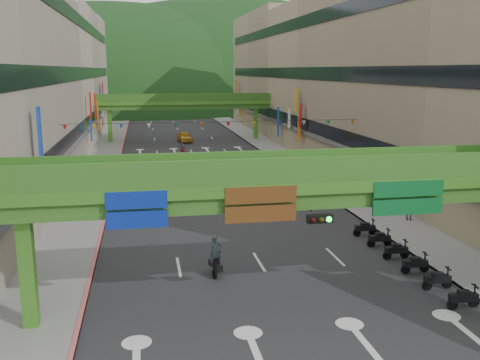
{
  "coord_description": "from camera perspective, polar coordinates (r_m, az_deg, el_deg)",
  "views": [
    {
      "loc": [
        -6.13,
        -15.82,
        10.61
      ],
      "look_at": [
        0.0,
        18.0,
        3.5
      ],
      "focal_mm": 40.0,
      "sensor_mm": 36.0,
      "label": 1
    }
  ],
  "objects": [
    {
      "name": "scooter_rider_mid",
      "position": [
        47.7,
        0.77,
        0.04
      ],
      "size": [
        0.85,
        1.59,
        1.92
      ],
      "color": "black",
      "rests_on": "ground"
    },
    {
      "name": "sidewalk_left",
      "position": [
        66.84,
        -14.33,
        2.25
      ],
      "size": [
        4.0,
        140.0,
        0.15
      ],
      "primitive_type": "cube",
      "color": "gray",
      "rests_on": "ground"
    },
    {
      "name": "overpass_far",
      "position": [
        81.22,
        -5.98,
        7.95
      ],
      "size": [
        28.0,
        2.2,
        7.1
      ],
      "color": "#4C9E2D",
      "rests_on": "ground"
    },
    {
      "name": "pedestrian_dark",
      "position": [
        39.76,
        17.58,
        -3.16
      ],
      "size": [
        1.01,
        0.64,
        1.6
      ],
      "primitive_type": "imported",
      "rotation": [
        0.0,
        0.0,
        -0.28
      ],
      "color": "#242229",
      "rests_on": "ground"
    },
    {
      "name": "building_row_right",
      "position": [
        70.44,
        10.76,
        10.55
      ],
      "size": [
        12.8,
        95.0,
        19.0
      ],
      "color": "gray",
      "rests_on": "ground"
    },
    {
      "name": "hill_left",
      "position": [
        176.37,
        -13.26,
        7.93
      ],
      "size": [
        168.0,
        140.0,
        112.0
      ],
      "primitive_type": "ellipsoid",
      "color": "#1C4419",
      "rests_on": "ground"
    },
    {
      "name": "scooter_rider_left",
      "position": [
        47.52,
        -4.96,
        0.11
      ],
      "size": [
        1.14,
        1.59,
        2.19
      ],
      "color": "gray",
      "rests_on": "ground"
    },
    {
      "name": "scooter_rider_far",
      "position": [
        67.11,
        -6.16,
        3.36
      ],
      "size": [
        0.85,
        1.59,
        1.94
      ],
      "color": "maroon",
      "rests_on": "ground"
    },
    {
      "name": "sidewalk_right",
      "position": [
        68.83,
        4.27,
        2.85
      ],
      "size": [
        4.0,
        140.0,
        0.15
      ],
      "primitive_type": "cube",
      "color": "gray",
      "rests_on": "ground"
    },
    {
      "name": "overpass_near",
      "position": [
        22.99,
        7.92,
        -2.02
      ],
      "size": [
        28.0,
        12.27,
        7.1
      ],
      "color": "#4C9E2D",
      "rests_on": "ground"
    },
    {
      "name": "pedestrian_blue",
      "position": [
        59.27,
        6.87,
        2.06
      ],
      "size": [
        0.84,
        0.67,
        1.58
      ],
      "primitive_type": "imported",
      "rotation": [
        0.0,
        0.0,
        2.84
      ],
      "color": "#3A515F",
      "rests_on": "ground"
    },
    {
      "name": "curb_left",
      "position": [
        66.73,
        -12.7,
        2.33
      ],
      "size": [
        0.2,
        140.0,
        0.18
      ],
      "primitive_type": "cube",
      "color": "#CC5959",
      "rests_on": "ground"
    },
    {
      "name": "pedestrian_red",
      "position": [
        46.39,
        11.72,
        -0.77
      ],
      "size": [
        0.86,
        0.72,
        1.6
      ],
      "primitive_type": "imported",
      "rotation": [
        0.0,
        0.0,
        -0.16
      ],
      "color": "red",
      "rests_on": "ground"
    },
    {
      "name": "car_yellow",
      "position": [
        80.41,
        -5.94,
        4.59
      ],
      "size": [
        2.36,
        4.69,
        1.53
      ],
      "primitive_type": "imported",
      "rotation": [
        0.0,
        0.0,
        0.12
      ],
      "color": "gold",
      "rests_on": "ground"
    },
    {
      "name": "curb_right",
      "position": [
        68.38,
        2.73,
        2.82
      ],
      "size": [
        0.2,
        140.0,
        0.18
      ],
      "primitive_type": "cube",
      "color": "gray",
      "rests_on": "ground"
    },
    {
      "name": "parked_scooter_row",
      "position": [
        31.03,
        17.23,
        -7.83
      ],
      "size": [
        1.6,
        11.55,
        1.08
      ],
      "color": "black",
      "rests_on": "ground"
    },
    {
      "name": "scooter_rider_near",
      "position": [
        28.29,
        -2.65,
        -8.16
      ],
      "size": [
        0.76,
        1.58,
        2.15
      ],
      "color": "black",
      "rests_on": "ground"
    },
    {
      "name": "car_silver",
      "position": [
        54.85,
        -6.81,
        1.26
      ],
      "size": [
        1.7,
        4.64,
        1.52
      ],
      "primitive_type": "imported",
      "rotation": [
        0.0,
        0.0,
        0.02
      ],
      "color": "#9FA1A6",
      "rests_on": "ground"
    },
    {
      "name": "bunting_string",
      "position": [
        46.47,
        -2.65,
        5.93
      ],
      "size": [
        26.0,
        0.36,
        0.47
      ],
      "color": "black",
      "rests_on": "ground"
    },
    {
      "name": "road_slab",
      "position": [
        66.95,
        -4.89,
        2.53
      ],
      "size": [
        18.0,
        140.0,
        0.02
      ],
      "primitive_type": "cube",
      "color": "#28282B",
      "rests_on": "ground"
    },
    {
      "name": "hill_right",
      "position": [
        198.57,
        -1.25,
        8.62
      ],
      "size": [
        208.0,
        176.0,
        128.0
      ],
      "primitive_type": "ellipsoid",
      "color": "#1C4419",
      "rests_on": "ground"
    },
    {
      "name": "building_row_left",
      "position": [
        67.07,
        -21.61,
        9.9
      ],
      "size": [
        12.8,
        95.0,
        19.0
      ],
      "color": "#9E937F",
      "rests_on": "ground"
    }
  ]
}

